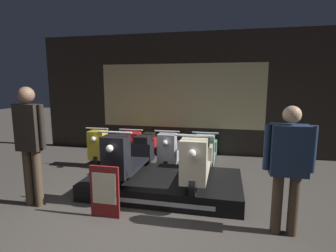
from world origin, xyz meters
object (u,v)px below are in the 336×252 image
object	(u,v)px
scooter_backrow_3	(207,151)
person_right_browsing	(289,161)
scooter_backrow_2	(173,149)
scooter_backrow_0	(110,145)
price_sign_board	(105,192)
scooter_display_right	(198,160)
person_left_browsing	(30,138)
scooter_display_left	(131,156)
scooter_backrow_1	(141,147)

from	to	relation	value
scooter_backrow_3	person_right_browsing	bearing A→B (deg)	-66.03
scooter_backrow_2	person_right_browsing	size ratio (longest dim) A/B	1.09
scooter_backrow_0	price_sign_board	distance (m)	2.97
scooter_backrow_3	price_sign_board	world-z (taller)	scooter_backrow_3
scooter_display_right	scooter_backrow_3	bearing A→B (deg)	89.06
scooter_backrow_0	person_left_browsing	bearing A→B (deg)	-91.30
scooter_display_left	price_sign_board	size ratio (longest dim) A/B	2.36
person_left_browsing	price_sign_board	xyz separation A→B (m)	(1.24, -0.11, -0.69)
scooter_backrow_0	scooter_backrow_2	size ratio (longest dim) A/B	1.00
person_left_browsing	person_right_browsing	bearing A→B (deg)	0.00
scooter_backrow_3	price_sign_board	distance (m)	2.98
scooter_backrow_2	scooter_display_right	bearing A→B (deg)	-65.52
scooter_backrow_1	person_right_browsing	world-z (taller)	person_right_browsing
scooter_backrow_2	person_left_browsing	size ratio (longest dim) A/B	0.97
scooter_display_left	price_sign_board	bearing A→B (deg)	-90.54
scooter_display_right	price_sign_board	bearing A→B (deg)	-139.81
scooter_backrow_3	person_left_browsing	bearing A→B (deg)	-133.43
scooter_display_left	person_left_browsing	xyz separation A→B (m)	(-1.25, -0.91, 0.45)
scooter_display_right	scooter_backrow_2	distance (m)	1.89
scooter_display_left	scooter_backrow_0	world-z (taller)	scooter_display_left
scooter_backrow_2	price_sign_board	world-z (taller)	scooter_backrow_2
scooter_backrow_1	scooter_backrow_2	distance (m)	0.80
scooter_display_right	scooter_backrow_0	world-z (taller)	scooter_display_right
scooter_display_left	scooter_backrow_2	distance (m)	1.78
scooter_backrow_3	person_left_browsing	xyz separation A→B (m)	(-2.47, -2.61, 0.72)
person_right_browsing	price_sign_board	distance (m)	2.46
person_left_browsing	scooter_backrow_3	bearing A→B (deg)	46.57
scooter_backrow_1	scooter_backrow_3	bearing A→B (deg)	0.00
scooter_display_right	scooter_backrow_1	size ratio (longest dim) A/B	1.00
person_left_browsing	person_right_browsing	world-z (taller)	person_left_browsing
scooter_display_right	scooter_backrow_0	xyz separation A→B (m)	(-2.38, 1.71, -0.27)
scooter_backrow_0	scooter_backrow_1	xyz separation A→B (m)	(0.80, 0.00, 0.00)
scooter_display_right	scooter_backrow_0	distance (m)	2.94
scooter_backrow_3	scooter_display_right	bearing A→B (deg)	-90.94
scooter_display_left	scooter_backrow_1	bearing A→B (deg)	102.90
scooter_backrow_3	person_left_browsing	world-z (taller)	person_left_browsing
scooter_display_right	price_sign_board	distance (m)	1.59
price_sign_board	person_left_browsing	bearing A→B (deg)	175.06
scooter_backrow_3	person_left_browsing	size ratio (longest dim) A/B	0.97
person_right_browsing	price_sign_board	xyz separation A→B (m)	(-2.39, -0.11, -0.58)
person_left_browsing	price_sign_board	distance (m)	1.43
person_left_browsing	price_sign_board	bearing A→B (deg)	-4.94
scooter_backrow_1	person_right_browsing	xyz separation A→B (m)	(2.77, -2.61, 0.61)
scooter_backrow_2	price_sign_board	size ratio (longest dim) A/B	2.36
scooter_backrow_2	person_right_browsing	xyz separation A→B (m)	(1.96, -2.61, 0.61)
person_right_browsing	scooter_display_right	bearing A→B (deg)	142.69
scooter_backrow_0	scooter_backrow_2	bearing A→B (deg)	0.00
scooter_backrow_0	price_sign_board	world-z (taller)	scooter_backrow_0
scooter_backrow_2	scooter_backrow_3	world-z (taller)	same
scooter_display_left	price_sign_board	distance (m)	1.04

